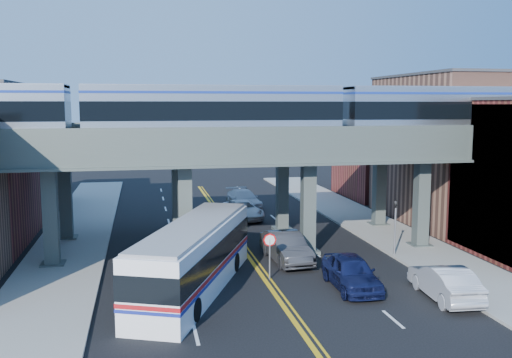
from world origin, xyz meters
The scene contains 18 objects.
ground centered at (0.00, 0.00, 0.00)m, with size 120.00×120.00×0.00m, color black.
sidewalk_west centered at (-11.50, 10.00, 0.08)m, with size 5.00×70.00×0.16m, color gray.
sidewalk_east centered at (11.50, 10.00, 0.08)m, with size 5.00×70.00×0.16m, color gray.
building_west_c centered at (-18.50, 29.00, 4.00)m, with size 8.00×10.00×8.00m, color brown.
building_east_b centered at (18.50, 16.00, 6.00)m, with size 8.00×14.00×12.00m, color brown.
building_east_c centered at (18.50, 29.00, 4.50)m, with size 8.00×10.00×9.00m, color maroon.
mural_panel centered at (14.55, 4.00, 4.75)m, with size 0.10×9.50×9.50m, color teal.
elevated_viaduct_near centered at (0.00, 8.00, 6.47)m, with size 52.00×3.60×7.40m.
elevated_viaduct_far centered at (0.00, 15.00, 6.47)m, with size 52.00×3.60×7.40m.
transit_train centered at (-2.12, 8.00, 9.32)m, with size 48.56×3.05×3.55m.
stop_sign centered at (0.30, 3.00, 1.76)m, with size 0.76×0.09×2.63m.
traffic_signal centered at (9.20, 6.00, 2.30)m, with size 0.15×0.18×4.10m.
transit_bus centered at (-4.01, 1.94, 1.75)m, with size 7.75×13.34×3.41m.
car_lane_a centered at (4.18, 0.53, 0.90)m, with size 2.13×5.29×1.80m, color #11173F.
car_lane_b centered at (2.11, 6.30, 0.92)m, with size 1.94×5.56×1.83m, color #2F2F31.
car_lane_c centered at (1.80, 20.07, 0.77)m, with size 2.54×5.52×1.53m, color silver.
car_lane_d centered at (2.72, 24.77, 0.86)m, with size 2.41×5.94×1.72m, color #AFAFB4.
car_parked_curb centered at (8.23, -1.88, 0.87)m, with size 1.84×5.26×1.73m, color #B9BABF.
Camera 1 is at (-6.57, -27.21, 9.75)m, focal length 40.00 mm.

